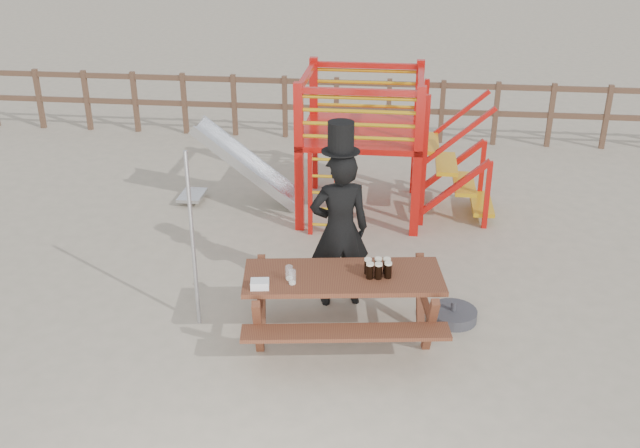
{
  "coord_description": "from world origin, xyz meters",
  "views": [
    {
      "loc": [
        0.77,
        -6.27,
        4.29
      ],
      "look_at": [
        -0.07,
        0.8,
        1.02
      ],
      "focal_mm": 40.0,
      "sensor_mm": 36.0,
      "label": 1
    }
  ],
  "objects": [
    {
      "name": "man_with_hat",
      "position": [
        0.14,
        0.88,
        0.97
      ],
      "size": [
        0.77,
        0.61,
        2.17
      ],
      "rotation": [
        0.0,
        0.0,
        3.43
      ],
      "color": "black",
      "rests_on": "ground"
    },
    {
      "name": "stout_pints",
      "position": [
        0.6,
        0.12,
        0.87
      ],
      "size": [
        0.28,
        0.2,
        0.17
      ],
      "color": "black",
      "rests_on": "picnic_table"
    },
    {
      "name": "empty_glasses",
      "position": [
        -0.26,
        -0.11,
        0.85
      ],
      "size": [
        0.12,
        0.16,
        0.15
      ],
      "color": "silver",
      "rests_on": "picnic_table"
    },
    {
      "name": "metal_pole",
      "position": [
        -1.35,
        0.24,
        1.0
      ],
      "size": [
        0.04,
        0.04,
        2.0
      ],
      "primitive_type": "cylinder",
      "color": "#B2B2B7",
      "rests_on": "ground"
    },
    {
      "name": "paper_bag",
      "position": [
        -0.54,
        -0.27,
        0.83
      ],
      "size": [
        0.2,
        0.17,
        0.08
      ],
      "primitive_type": "cube",
      "rotation": [
        0.0,
        0.0,
        0.16
      ],
      "color": "white",
      "rests_on": "picnic_table"
    },
    {
      "name": "playground_fort",
      "position": [
        0.12,
        3.58,
        1.07
      ],
      "size": [
        4.71,
        1.84,
        2.1
      ],
      "color": "red",
      "rests_on": "ground"
    },
    {
      "name": "parasol_base",
      "position": [
        1.44,
        0.63,
        0.06
      ],
      "size": [
        0.53,
        0.53,
        0.23
      ],
      "color": "#39393E",
      "rests_on": "ground"
    },
    {
      "name": "back_fence",
      "position": [
        0.0,
        7.0,
        0.74
      ],
      "size": [
        15.09,
        0.09,
        1.2
      ],
      "color": "brown",
      "rests_on": "ground"
    },
    {
      "name": "ground",
      "position": [
        0.0,
        0.0,
        0.0
      ],
      "size": [
        60.0,
        60.0,
        0.0
      ],
      "primitive_type": "plane",
      "color": "tan",
      "rests_on": "ground"
    },
    {
      "name": "picnic_table",
      "position": [
        0.25,
        0.09,
        0.5
      ],
      "size": [
        2.21,
        1.67,
        0.79
      ],
      "rotation": [
        0.0,
        0.0,
        0.14
      ],
      "color": "brown",
      "rests_on": "ground"
    }
  ]
}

